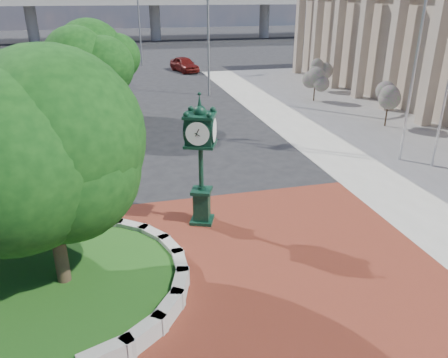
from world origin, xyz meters
TOP-DOWN VIEW (x-y plane):
  - ground at (0.00, 0.00)m, footprint 200.00×200.00m
  - plaza at (0.00, -1.00)m, footprint 12.00×12.00m
  - planter_wall at (-2.71, -0.00)m, footprint 2.96×6.77m
  - grass_bed at (-5.00, 0.00)m, footprint 6.10×6.10m
  - overpass at (-0.22, 70.00)m, footprint 90.00×12.00m
  - tree_planter at (-5.00, 0.00)m, footprint 5.20×5.20m
  - tree_street at (-4.00, 18.00)m, footprint 4.40×4.40m
  - post_clock at (-0.53, 2.99)m, footprint 1.21×1.21m
  - parked_car at (4.34, 35.83)m, footprint 2.89×4.77m
  - flagpole_a at (10.28, 6.84)m, footprint 1.69×0.46m
  - street_lamp_near at (4.56, 23.79)m, footprint 2.28×0.85m
  - street_lamp_far at (0.54, 41.05)m, footprint 2.22×0.59m
  - shrub_near at (13.01, 12.29)m, footprint 1.20×1.20m
  - shrub_mid at (11.68, 19.77)m, footprint 1.20×1.20m
  - shrub_far at (13.77, 23.13)m, footprint 1.20×1.20m

SIDE VIEW (x-z plane):
  - ground at x=0.00m, z-range 0.00..0.00m
  - plaza at x=0.00m, z-range 0.00..0.04m
  - grass_bed at x=-5.00m, z-range 0.00..0.40m
  - planter_wall at x=-2.71m, z-range 0.00..0.54m
  - parked_car at x=4.34m, z-range 0.00..1.52m
  - shrub_near at x=13.01m, z-range 0.49..2.69m
  - shrub_mid at x=11.68m, z-range 0.49..2.69m
  - shrub_far at x=13.77m, z-range 0.49..2.69m
  - post_clock at x=-0.53m, z-range 0.23..4.90m
  - tree_street at x=-4.00m, z-range 0.52..5.96m
  - tree_planter at x=-5.00m, z-range 0.56..6.89m
  - flagpole_a at x=10.28m, z-range 0.14..11.13m
  - street_lamp_far at x=0.54m, z-range 0.86..10.82m
  - street_lamp_near at x=4.56m, z-range 0.89..11.27m
  - overpass at x=-0.22m, z-range 2.79..10.29m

